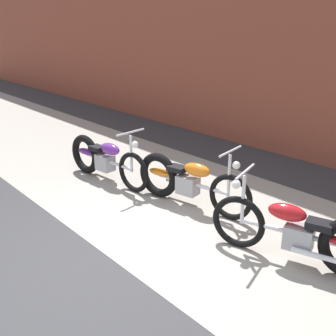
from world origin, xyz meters
The scene contains 5 objects.
ground_plane centered at (0.00, 0.00, 0.00)m, with size 80.00×80.00×0.00m, color #38383A.
sidewalk_slab centered at (0.00, 1.75, 0.00)m, with size 36.00×3.50×0.01m, color #9E998E.
motorcycle_purple centered at (-2.28, 1.34, 0.40)m, with size 2.01×0.58×1.03m.
motorcycle_orange centered at (-0.57, 1.70, 0.40)m, with size 1.99×0.65×1.03m.
motorcycle_red centered at (1.53, 1.58, 0.40)m, with size 1.95×0.82×1.03m.
Camera 1 is at (3.41, -2.19, 2.64)m, focal length 42.28 mm.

